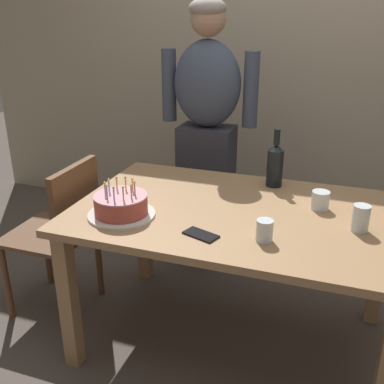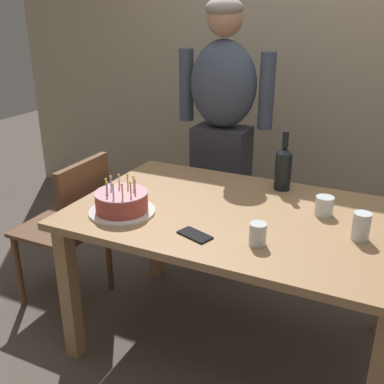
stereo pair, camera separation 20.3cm
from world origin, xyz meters
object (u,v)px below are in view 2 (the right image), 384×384
object	(u,v)px
water_glass_side	(324,206)
birthday_cake	(122,203)
person_man_bearded	(222,134)
wine_bottle	(283,167)
water_glass_near	(258,234)
dining_chair	(73,221)
water_glass_far	(361,226)
cell_phone	(195,235)

from	to	relation	value
water_glass_side	birthday_cake	bearing A→B (deg)	-156.03
water_glass_side	person_man_bearded	bearing A→B (deg)	139.81
wine_bottle	water_glass_near	bearing A→B (deg)	-83.62
birthday_cake	wine_bottle	world-z (taller)	wine_bottle
water_glass_side	wine_bottle	distance (m)	0.35
dining_chair	birthday_cake	bearing A→B (deg)	67.93
water_glass_near	water_glass_far	size ratio (longest dim) A/B	0.79
birthday_cake	person_man_bearded	world-z (taller)	person_man_bearded
birthday_cake	water_glass_side	bearing A→B (deg)	23.97
water_glass_far	dining_chair	world-z (taller)	dining_chair
water_glass_near	wine_bottle	world-z (taller)	wine_bottle
birthday_cake	wine_bottle	size ratio (longest dim) A/B	0.99
person_man_bearded	dining_chair	size ratio (longest dim) A/B	1.90
person_man_bearded	birthday_cake	bearing A→B (deg)	85.35
water_glass_side	person_man_bearded	size ratio (longest dim) A/B	0.05
water_glass_side	dining_chair	bearing A→B (deg)	-172.01
water_glass_far	water_glass_side	distance (m)	0.25
person_man_bearded	wine_bottle	bearing A→B (deg)	140.76
water_glass_far	wine_bottle	bearing A→B (deg)	136.71
water_glass_far	water_glass_side	bearing A→B (deg)	134.93
water_glass_side	wine_bottle	xyz separation A→B (m)	(-0.25, 0.23, 0.08)
cell_phone	dining_chair	distance (m)	0.92
wine_bottle	dining_chair	size ratio (longest dim) A/B	0.35
person_man_bearded	dining_chair	world-z (taller)	person_man_bearded
water_glass_near	person_man_bearded	distance (m)	1.18
water_glass_side	water_glass_far	bearing A→B (deg)	-45.07
cell_phone	water_glass_near	bearing A→B (deg)	28.82
water_glass_far	dining_chair	size ratio (longest dim) A/B	0.13
birthday_cake	dining_chair	xyz separation A→B (m)	(-0.46, 0.19, -0.27)
water_glass_near	water_glass_far	xyz separation A→B (m)	(0.36, 0.22, 0.01)
water_glass_side	person_man_bearded	distance (m)	0.99
water_glass_near	dining_chair	world-z (taller)	dining_chair
person_man_bearded	water_glass_far	bearing A→B (deg)	138.83
wine_bottle	person_man_bearded	size ratio (longest dim) A/B	0.18
water_glass_near	person_man_bearded	bearing A→B (deg)	118.89
water_glass_side	water_glass_near	bearing A→B (deg)	-114.97
water_glass_side	wine_bottle	size ratio (longest dim) A/B	0.29
water_glass_far	water_glass_side	size ratio (longest dim) A/B	1.33
person_man_bearded	cell_phone	bearing A→B (deg)	106.40
water_glass_side	cell_phone	xyz separation A→B (m)	(-0.44, -0.43, -0.04)
wine_bottle	cell_phone	world-z (taller)	wine_bottle
water_glass_near	dining_chair	bearing A→B (deg)	169.21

